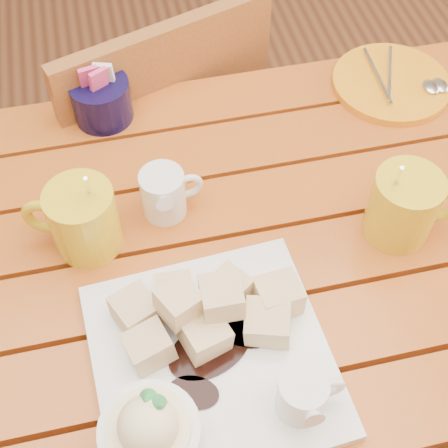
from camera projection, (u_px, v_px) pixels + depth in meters
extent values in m
plane|color=#552B18|center=(215.00, 444.00, 1.46)|extent=(5.00, 5.00, 0.00)
cube|color=#AA4715|center=(248.00, 443.00, 0.73)|extent=(1.20, 0.11, 0.03)
cube|color=#AA4715|center=(227.00, 355.00, 0.80)|extent=(1.20, 0.11, 0.03)
cube|color=#AA4715|center=(208.00, 280.00, 0.86)|extent=(1.20, 0.11, 0.03)
cube|color=#AA4715|center=(193.00, 216.00, 0.93)|extent=(1.20, 0.11, 0.03)
cube|color=#AA4715|center=(179.00, 161.00, 1.00)|extent=(1.20, 0.11, 0.03)
cube|color=#AA4715|center=(167.00, 112.00, 1.06)|extent=(1.20, 0.11, 0.03)
cube|color=#AA4715|center=(168.00, 128.00, 1.12)|extent=(1.12, 0.04, 0.08)
cylinder|color=#AA4715|center=(413.00, 193.00, 1.44)|extent=(0.06, 0.06, 0.72)
cube|color=white|center=(212.00, 359.00, 0.77)|extent=(0.30, 0.30, 0.02)
cube|color=#CA873D|center=(136.00, 311.00, 0.78)|extent=(0.07, 0.07, 0.04)
cube|color=#CA873D|center=(149.00, 347.00, 0.75)|extent=(0.06, 0.06, 0.04)
cube|color=#CA873D|center=(278.00, 295.00, 0.79)|extent=(0.06, 0.06, 0.04)
cube|color=#CA873D|center=(268.00, 322.00, 0.77)|extent=(0.06, 0.06, 0.04)
cube|color=#CA873D|center=(179.00, 303.00, 0.75)|extent=(0.07, 0.07, 0.04)
cube|color=#CA873D|center=(175.00, 295.00, 0.79)|extent=(0.05, 0.05, 0.04)
cube|color=#CA873D|center=(205.00, 336.00, 0.76)|extent=(0.06, 0.06, 0.04)
cube|color=#CA873D|center=(229.00, 290.00, 0.80)|extent=(0.07, 0.07, 0.04)
cube|color=#CA873D|center=(222.00, 297.00, 0.75)|extent=(0.05, 0.05, 0.04)
cylinder|color=white|center=(151.00, 436.00, 0.68)|extent=(0.11, 0.11, 0.04)
cylinder|color=beige|center=(150.00, 432.00, 0.67)|extent=(0.09, 0.09, 0.03)
sphere|color=beige|center=(148.00, 426.00, 0.66)|extent=(0.07, 0.07, 0.07)
cone|color=green|center=(159.00, 406.00, 0.64)|extent=(0.04, 0.04, 0.03)
cone|color=green|center=(147.00, 399.00, 0.65)|extent=(0.03, 0.03, 0.03)
cylinder|color=white|center=(302.00, 395.00, 0.70)|extent=(0.06, 0.06, 0.06)
cylinder|color=black|center=(304.00, 386.00, 0.68)|extent=(0.04, 0.04, 0.01)
cone|color=white|center=(312.00, 412.00, 0.67)|extent=(0.02, 0.02, 0.03)
torus|color=white|center=(330.00, 388.00, 0.71)|extent=(0.04, 0.01, 0.04)
cylinder|color=gold|center=(84.00, 220.00, 0.84)|extent=(0.09, 0.09, 0.10)
cylinder|color=black|center=(78.00, 199.00, 0.81)|extent=(0.08, 0.08, 0.01)
torus|color=gold|center=(45.00, 217.00, 0.85)|extent=(0.07, 0.03, 0.06)
cylinder|color=silver|center=(90.00, 195.00, 0.82)|extent=(0.01, 0.07, 0.14)
cylinder|color=gold|center=(403.00, 206.00, 0.86)|extent=(0.09, 0.09, 0.10)
cylinder|color=black|center=(410.00, 186.00, 0.82)|extent=(0.08, 0.08, 0.01)
torus|color=gold|center=(442.00, 205.00, 0.86)|extent=(0.07, 0.03, 0.06)
cylinder|color=silver|center=(395.00, 185.00, 0.83)|extent=(0.04, 0.06, 0.14)
cylinder|color=white|center=(163.00, 194.00, 0.89)|extent=(0.06, 0.06, 0.08)
cylinder|color=white|center=(161.00, 178.00, 0.86)|extent=(0.05, 0.05, 0.01)
cone|color=white|center=(166.00, 199.00, 0.85)|extent=(0.03, 0.03, 0.03)
torus|color=white|center=(189.00, 188.00, 0.89)|extent=(0.05, 0.02, 0.04)
cylinder|color=black|center=(102.00, 100.00, 1.01)|extent=(0.10, 0.10, 0.07)
cube|color=#ED407D|center=(89.00, 79.00, 0.97)|extent=(0.03, 0.02, 0.05)
cube|color=white|center=(104.00, 75.00, 0.97)|extent=(0.03, 0.02, 0.05)
cube|color=#ED407D|center=(99.00, 82.00, 0.96)|extent=(0.03, 0.03, 0.05)
cylinder|color=orange|center=(391.00, 83.00, 1.07)|extent=(0.20, 0.20, 0.01)
cylinder|color=silver|center=(378.00, 76.00, 1.07)|extent=(0.01, 0.15, 0.01)
cylinder|color=silver|center=(390.00, 74.00, 1.07)|extent=(0.06, 0.14, 0.01)
ellipsoid|color=silver|center=(431.00, 87.00, 1.05)|extent=(0.03, 0.04, 0.01)
ellipsoid|color=silver|center=(440.00, 85.00, 1.06)|extent=(0.03, 0.04, 0.01)
cube|color=brown|center=(140.00, 146.00, 1.45)|extent=(0.52, 0.52, 0.03)
cylinder|color=brown|center=(176.00, 137.00, 1.76)|extent=(0.03, 0.03, 0.41)
cylinder|color=brown|center=(61.00, 187.00, 1.66)|extent=(0.03, 0.03, 0.41)
cylinder|color=brown|center=(242.00, 221.00, 1.59)|extent=(0.03, 0.03, 0.41)
cylinder|color=brown|center=(118.00, 283.00, 1.48)|extent=(0.03, 0.03, 0.41)
cube|color=brown|center=(172.00, 123.00, 1.17)|extent=(0.39, 0.16, 0.43)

